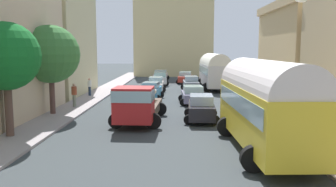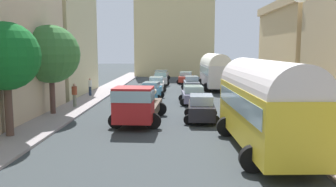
{
  "view_description": "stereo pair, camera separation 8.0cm",
  "coord_description": "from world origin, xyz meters",
  "px_view_note": "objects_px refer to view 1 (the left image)",
  "views": [
    {
      "loc": [
        0.58,
        -2.71,
        4.53
      ],
      "look_at": [
        0.0,
        19.88,
        1.61
      ],
      "focal_mm": 37.01,
      "sensor_mm": 36.0,
      "label": 1
    },
    {
      "loc": [
        0.66,
        -2.7,
        4.53
      ],
      "look_at": [
        0.0,
        19.88,
        1.61
      ],
      "focal_mm": 37.01,
      "sensor_mm": 36.0,
      "label": 2
    }
  ],
  "objects_px": {
    "car_3": "(161,75)",
    "car_5": "(193,95)",
    "car_0": "(151,91)",
    "car_2": "(160,79)",
    "cargo_truck_0": "(138,104)",
    "pedestrian_2": "(90,86)",
    "car_1": "(156,84)",
    "car_7": "(185,77)",
    "parked_bus_1": "(214,70)",
    "car_4": "(201,108)",
    "streetlamp_near": "(336,68)",
    "car_6": "(191,84)",
    "pedestrian_1": "(74,94)",
    "parked_bus_0": "(265,101)"
  },
  "relations": [
    {
      "from": "pedestrian_2",
      "to": "car_5",
      "type": "bearing_deg",
      "value": -21.54
    },
    {
      "from": "car_0",
      "to": "car_5",
      "type": "bearing_deg",
      "value": -30.87
    },
    {
      "from": "car_6",
      "to": "streetlamp_near",
      "type": "xyz_separation_m",
      "value": [
        4.13,
        -24.9,
        3.07
      ]
    },
    {
      "from": "parked_bus_1",
      "to": "car_3",
      "type": "relative_size",
      "value": 2.06
    },
    {
      "from": "car_2",
      "to": "pedestrian_1",
      "type": "relative_size",
      "value": 2.07
    },
    {
      "from": "pedestrian_2",
      "to": "streetlamp_near",
      "type": "bearing_deg",
      "value": -54.98
    },
    {
      "from": "car_0",
      "to": "car_2",
      "type": "bearing_deg",
      "value": 89.25
    },
    {
      "from": "cargo_truck_0",
      "to": "car_6",
      "type": "height_order",
      "value": "cargo_truck_0"
    },
    {
      "from": "parked_bus_0",
      "to": "streetlamp_near",
      "type": "relative_size",
      "value": 1.35
    },
    {
      "from": "car_1",
      "to": "car_5",
      "type": "height_order",
      "value": "car_1"
    },
    {
      "from": "parked_bus_0",
      "to": "car_3",
      "type": "height_order",
      "value": "parked_bus_0"
    },
    {
      "from": "car_2",
      "to": "streetlamp_near",
      "type": "distance_m",
      "value": 32.26
    },
    {
      "from": "car_0",
      "to": "pedestrian_2",
      "type": "distance_m",
      "value": 6.14
    },
    {
      "from": "parked_bus_0",
      "to": "car_3",
      "type": "xyz_separation_m",
      "value": [
        -6.21,
        34.98,
        -1.47
      ]
    },
    {
      "from": "car_3",
      "to": "car_7",
      "type": "relative_size",
      "value": 0.94
    },
    {
      "from": "car_1",
      "to": "car_6",
      "type": "xyz_separation_m",
      "value": [
        3.79,
        0.21,
        0.04
      ]
    },
    {
      "from": "car_1",
      "to": "car_6",
      "type": "height_order",
      "value": "car_6"
    },
    {
      "from": "parked_bus_1",
      "to": "car_4",
      "type": "height_order",
      "value": "parked_bus_1"
    },
    {
      "from": "car_6",
      "to": "pedestrian_1",
      "type": "height_order",
      "value": "pedestrian_1"
    },
    {
      "from": "car_0",
      "to": "car_7",
      "type": "xyz_separation_m",
      "value": [
        3.44,
        15.17,
        -0.03
      ]
    },
    {
      "from": "parked_bus_0",
      "to": "car_0",
      "type": "distance_m",
      "value": 16.79
    },
    {
      "from": "cargo_truck_0",
      "to": "car_6",
      "type": "distance_m",
      "value": 17.25
    },
    {
      "from": "car_1",
      "to": "car_3",
      "type": "height_order",
      "value": "car_1"
    },
    {
      "from": "car_4",
      "to": "pedestrian_1",
      "type": "relative_size",
      "value": 2.03
    },
    {
      "from": "car_2",
      "to": "cargo_truck_0",
      "type": "bearing_deg",
      "value": -90.47
    },
    {
      "from": "car_0",
      "to": "car_6",
      "type": "distance_m",
      "value": 7.69
    },
    {
      "from": "car_5",
      "to": "streetlamp_near",
      "type": "bearing_deg",
      "value": -74.95
    },
    {
      "from": "car_7",
      "to": "streetlamp_near",
      "type": "bearing_deg",
      "value": -82.27
    },
    {
      "from": "parked_bus_0",
      "to": "pedestrian_1",
      "type": "height_order",
      "value": "parked_bus_0"
    },
    {
      "from": "streetlamp_near",
      "to": "pedestrian_2",
      "type": "bearing_deg",
      "value": 125.02
    },
    {
      "from": "car_3",
      "to": "car_5",
      "type": "distance_m",
      "value": 21.94
    },
    {
      "from": "car_1",
      "to": "car_4",
      "type": "xyz_separation_m",
      "value": [
        3.82,
        -15.5,
        0.06
      ]
    },
    {
      "from": "car_1",
      "to": "streetlamp_near",
      "type": "distance_m",
      "value": 26.11
    },
    {
      "from": "car_5",
      "to": "pedestrian_1",
      "type": "bearing_deg",
      "value": -164.96
    },
    {
      "from": "car_7",
      "to": "pedestrian_2",
      "type": "relative_size",
      "value": 2.47
    },
    {
      "from": "car_7",
      "to": "car_3",
      "type": "bearing_deg",
      "value": 128.94
    },
    {
      "from": "car_3",
      "to": "car_5",
      "type": "bearing_deg",
      "value": -80.36
    },
    {
      "from": "cargo_truck_0",
      "to": "pedestrian_2",
      "type": "distance_m",
      "value": 13.15
    },
    {
      "from": "cargo_truck_0",
      "to": "parked_bus_0",
      "type": "bearing_deg",
      "value": -40.92
    },
    {
      "from": "car_6",
      "to": "pedestrian_1",
      "type": "xyz_separation_m",
      "value": [
        -9.37,
        -11.32,
        0.28
      ]
    },
    {
      "from": "car_0",
      "to": "car_3",
      "type": "bearing_deg",
      "value": 90.04
    },
    {
      "from": "parked_bus_0",
      "to": "pedestrian_1",
      "type": "relative_size",
      "value": 4.54
    },
    {
      "from": "pedestrian_2",
      "to": "streetlamp_near",
      "type": "height_order",
      "value": "streetlamp_near"
    },
    {
      "from": "car_0",
      "to": "car_6",
      "type": "xyz_separation_m",
      "value": [
        3.84,
        6.66,
        0.01
      ]
    },
    {
      "from": "car_2",
      "to": "car_5",
      "type": "xyz_separation_m",
      "value": [
        3.49,
        -15.1,
        -0.05
      ]
    },
    {
      "from": "pedestrian_1",
      "to": "car_2",
      "type": "bearing_deg",
      "value": 72.04
    },
    {
      "from": "car_6",
      "to": "pedestrian_2",
      "type": "distance_m",
      "value": 11.01
    },
    {
      "from": "car_0",
      "to": "streetlamp_near",
      "type": "xyz_separation_m",
      "value": [
        7.97,
        -18.24,
        3.08
      ]
    },
    {
      "from": "cargo_truck_0",
      "to": "pedestrian_1",
      "type": "height_order",
      "value": "cargo_truck_0"
    },
    {
      "from": "car_3",
      "to": "car_7",
      "type": "height_order",
      "value": "car_7"
    }
  ]
}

